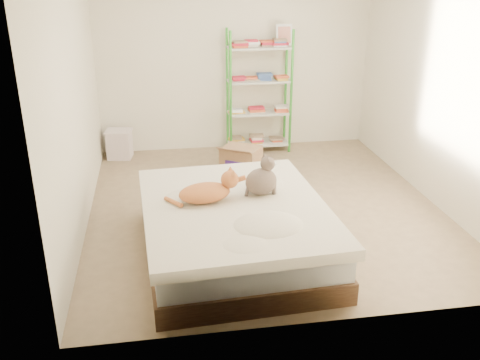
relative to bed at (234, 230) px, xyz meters
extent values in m
cube|color=#9F8664|center=(0.48, 1.00, -0.26)|extent=(3.80, 4.20, 0.01)
cube|color=beige|center=(0.48, 3.10, 1.04)|extent=(3.80, 0.01, 2.60)
cube|color=beige|center=(0.48, -1.10, 1.04)|extent=(3.80, 0.01, 2.60)
cube|color=beige|center=(-1.42, 1.00, 1.04)|extent=(0.01, 4.20, 2.60)
cube|color=beige|center=(2.38, 1.00, 1.04)|extent=(0.01, 4.20, 2.60)
cube|color=brown|center=(0.00, 0.00, -0.16)|extent=(1.68, 2.06, 0.20)
cube|color=silver|center=(0.00, 0.00, 0.05)|extent=(1.63, 2.00, 0.22)
cube|color=silver|center=(0.00, 0.00, 0.21)|extent=(1.72, 2.10, 0.10)
cylinder|color=green|center=(0.36, 2.72, 0.59)|extent=(0.04, 0.04, 1.70)
cylinder|color=green|center=(0.36, 3.04, 0.59)|extent=(0.04, 0.04, 1.70)
cylinder|color=green|center=(1.20, 2.72, 0.59)|extent=(0.04, 0.04, 1.70)
cylinder|color=green|center=(1.20, 3.04, 0.59)|extent=(0.04, 0.04, 1.70)
cube|color=silver|center=(0.78, 2.88, -0.16)|extent=(0.86, 0.34, 0.02)
cube|color=silver|center=(0.78, 2.88, 0.29)|extent=(0.86, 0.34, 0.02)
cube|color=silver|center=(0.78, 2.88, 0.74)|extent=(0.86, 0.34, 0.02)
cube|color=silver|center=(0.78, 2.88, 1.19)|extent=(0.86, 0.34, 0.02)
cube|color=red|center=(0.48, 2.88, -0.10)|extent=(0.20, 0.16, 0.09)
cube|color=red|center=(0.78, 2.88, -0.10)|extent=(0.20, 0.16, 0.09)
cube|color=red|center=(1.08, 2.88, -0.10)|extent=(0.20, 0.16, 0.09)
cube|color=red|center=(0.48, 2.88, 0.35)|extent=(0.20, 0.16, 0.09)
cube|color=red|center=(0.78, 2.88, 0.35)|extent=(0.20, 0.16, 0.09)
cube|color=red|center=(1.08, 2.88, 0.35)|extent=(0.20, 0.16, 0.09)
cube|color=red|center=(0.48, 2.88, 0.80)|extent=(0.20, 0.16, 0.09)
cube|color=red|center=(0.68, 2.88, 0.80)|extent=(0.20, 0.16, 0.09)
cube|color=red|center=(0.88, 2.88, 0.80)|extent=(0.20, 0.16, 0.09)
cube|color=red|center=(1.08, 2.88, 0.80)|extent=(0.20, 0.16, 0.09)
cube|color=red|center=(0.48, 2.88, 1.25)|extent=(0.20, 0.16, 0.09)
cube|color=red|center=(0.68, 2.88, 1.25)|extent=(0.20, 0.16, 0.09)
cube|color=red|center=(0.88, 2.88, 1.25)|extent=(0.20, 0.16, 0.09)
cube|color=red|center=(1.08, 2.88, 1.25)|extent=(0.20, 0.16, 0.09)
cube|color=white|center=(1.13, 2.93, 1.34)|extent=(0.22, 0.08, 0.28)
cube|color=#EF431D|center=(1.13, 2.92, 1.34)|extent=(0.17, 0.05, 0.21)
cube|color=tan|center=(0.40, 2.09, -0.10)|extent=(0.59, 0.56, 0.32)
cube|color=#43218A|center=(0.51, 1.93, -0.10)|extent=(0.24, 0.16, 0.07)
cube|color=tan|center=(0.40, 1.94, 0.06)|extent=(0.46, 0.37, 0.10)
cube|color=silver|center=(-1.17, 2.85, -0.08)|extent=(0.35, 0.32, 0.37)
cube|color=silver|center=(-1.17, 2.85, 0.12)|extent=(0.39, 0.35, 0.03)
camera|label=1|loc=(-0.64, -4.29, 2.29)|focal=40.00mm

